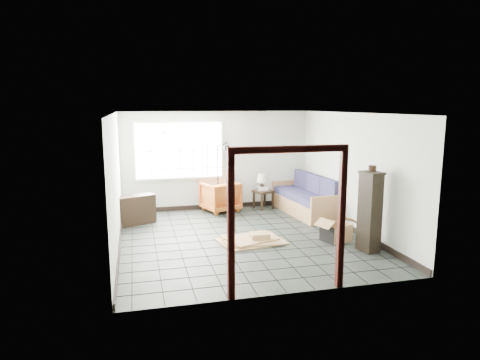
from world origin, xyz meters
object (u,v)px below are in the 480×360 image
object	(u,v)px
armchair	(220,195)
side_table	(263,194)
tall_shelf	(370,211)
futon_sofa	(307,200)

from	to	relation	value
armchair	side_table	size ratio (longest dim) A/B	1.50
side_table	tall_shelf	size ratio (longest dim) A/B	0.38
side_table	tall_shelf	world-z (taller)	tall_shelf
futon_sofa	side_table	xyz separation A→B (m)	(-0.95, 0.75, 0.05)
futon_sofa	armchair	distance (m)	2.26
futon_sofa	armchair	bearing A→B (deg)	154.93
side_table	armchair	bearing A→B (deg)	-180.00
futon_sofa	side_table	size ratio (longest dim) A/B	4.00
armchair	side_table	bearing A→B (deg)	160.76
armchair	tall_shelf	size ratio (longest dim) A/B	0.56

